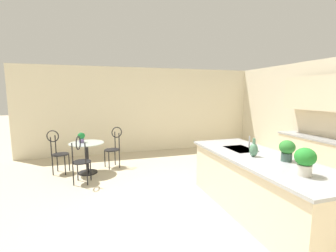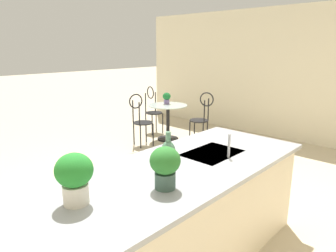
# 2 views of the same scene
# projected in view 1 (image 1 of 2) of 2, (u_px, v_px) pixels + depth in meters

# --- Properties ---
(ground_plane) EXTENTS (40.00, 40.00, 0.00)m
(ground_plane) POSITION_uv_depth(u_px,v_px,m) (201.00, 211.00, 3.80)
(ground_plane) COLOR beige
(wall_left_window) EXTENTS (0.12, 7.80, 2.70)m
(wall_left_window) POSITION_uv_depth(u_px,v_px,m) (147.00, 110.00, 7.64)
(wall_left_window) COLOR beige
(wall_left_window) RESTS_ON ground
(kitchen_island) EXTENTS (2.80, 1.06, 0.92)m
(kitchen_island) POSITION_uv_depth(u_px,v_px,m) (259.00, 185.00, 3.69)
(kitchen_island) COLOR beige
(kitchen_island) RESTS_ON ground
(back_counter_run) EXTENTS (2.44, 0.64, 1.52)m
(back_counter_run) POSITION_uv_depth(u_px,v_px,m) (330.00, 159.00, 5.03)
(back_counter_run) COLOR beige
(back_counter_run) RESTS_ON ground
(upper_cabinet_run) EXTENTS (2.40, 0.36, 0.76)m
(upper_cabinet_run) POSITION_uv_depth(u_px,v_px,m) (336.00, 93.00, 4.83)
(upper_cabinet_run) COLOR beige
(upper_cabinet_run) RESTS_ON back_counter_run
(bistro_table) EXTENTS (0.80, 0.80, 0.74)m
(bistro_table) POSITION_uv_depth(u_px,v_px,m) (87.00, 155.00, 5.55)
(bistro_table) COLOR black
(bistro_table) RESTS_ON ground
(chair_near_window) EXTENTS (0.48, 0.52, 1.04)m
(chair_near_window) POSITION_uv_depth(u_px,v_px,m) (114.00, 145.00, 6.01)
(chair_near_window) COLOR black
(chair_near_window) RESTS_ON ground
(chair_by_island) EXTENTS (0.45, 0.51, 1.04)m
(chair_by_island) POSITION_uv_depth(u_px,v_px,m) (58.00, 150.00, 5.53)
(chair_by_island) COLOR black
(chair_by_island) RESTS_ON ground
(chair_toward_desk) EXTENTS (0.52, 0.46, 1.04)m
(chair_toward_desk) POSITION_uv_depth(u_px,v_px,m) (81.00, 157.00, 4.87)
(chair_toward_desk) COLOR black
(chair_toward_desk) RESTS_ON ground
(sink_faucet) EXTENTS (0.02, 0.02, 0.22)m
(sink_faucet) POSITION_uv_depth(u_px,v_px,m) (249.00, 142.00, 4.19)
(sink_faucet) COLOR #B2B5BA
(sink_faucet) RESTS_ON kitchen_island
(potted_plant_on_table) EXTENTS (0.17, 0.17, 0.24)m
(potted_plant_on_table) POSITION_uv_depth(u_px,v_px,m) (81.00, 137.00, 5.54)
(potted_plant_on_table) COLOR #7A669E
(potted_plant_on_table) RESTS_ON bistro_table
(potted_plant_counter_near) EXTENTS (0.22, 0.22, 0.31)m
(potted_plant_counter_near) POSITION_uv_depth(u_px,v_px,m) (287.00, 149.00, 3.38)
(potted_plant_counter_near) COLOR #385147
(potted_plant_counter_near) RESTS_ON kitchen_island
(potted_plant_counter_far) EXTENTS (0.24, 0.24, 0.34)m
(potted_plant_counter_far) POSITION_uv_depth(u_px,v_px,m) (305.00, 160.00, 2.78)
(potted_plant_counter_far) COLOR beige
(potted_plant_counter_far) RESTS_ON kitchen_island
(vase_on_counter) EXTENTS (0.13, 0.13, 0.29)m
(vase_on_counter) POSITION_uv_depth(u_px,v_px,m) (254.00, 150.00, 3.63)
(vase_on_counter) COLOR #4C7A5B
(vase_on_counter) RESTS_ON kitchen_island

